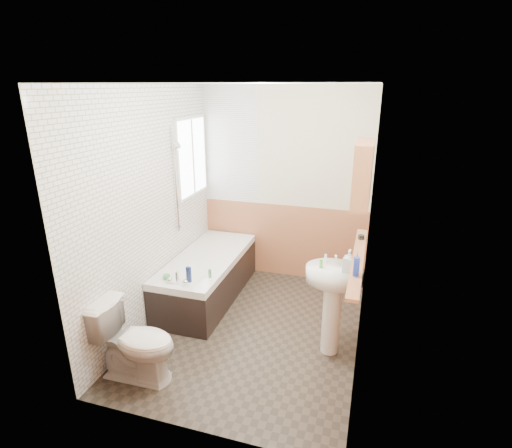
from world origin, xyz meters
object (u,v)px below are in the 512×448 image
at_px(toilet, 135,342).
at_px(sink, 333,293).
at_px(pine_shelf, 358,259).
at_px(medicine_cabinet, 363,173).
at_px(bathtub, 208,276).

bearing_deg(toilet, sink, -62.66).
relative_size(toilet, pine_shelf, 0.49).
height_order(toilet, sink, sink).
relative_size(toilet, medicine_cabinet, 1.24).
xyz_separation_m(sink, medicine_cabinet, (0.17, 0.05, 1.14)).
bearing_deg(bathtub, sink, -22.36).
xyz_separation_m(sink, pine_shelf, (0.20, -0.05, 0.39)).
height_order(toilet, medicine_cabinet, medicine_cabinet).
relative_size(bathtub, pine_shelf, 1.12).
bearing_deg(pine_shelf, medicine_cabinet, 107.06).
distance_m(bathtub, toilet, 1.51).
bearing_deg(medicine_cabinet, sink, -165.23).
bearing_deg(bathtub, toilet, -91.14).
xyz_separation_m(pine_shelf, medicine_cabinet, (-0.03, 0.09, 0.75)).
xyz_separation_m(bathtub, toilet, (-0.03, -1.51, 0.08)).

